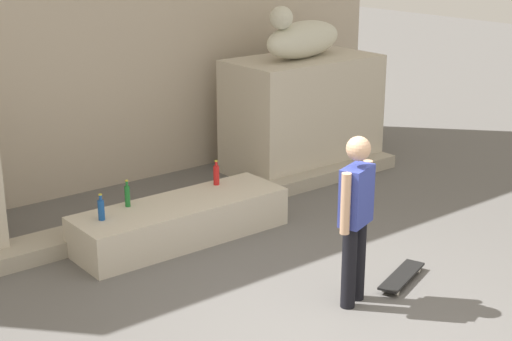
{
  "coord_description": "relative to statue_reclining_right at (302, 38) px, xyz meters",
  "views": [
    {
      "loc": [
        -4.5,
        -4.46,
        3.53
      ],
      "look_at": [
        0.17,
        1.43,
        1.1
      ],
      "focal_mm": 54.44,
      "sensor_mm": 36.0,
      "label": 1
    }
  ],
  "objects": [
    {
      "name": "bottle_red",
      "position": [
        -2.19,
        -0.94,
        -1.35
      ],
      "size": [
        0.07,
        0.07,
        0.31
      ],
      "color": "red",
      "rests_on": "ledge_block"
    },
    {
      "name": "ground_plane",
      "position": [
        -2.87,
        -3.79,
        -1.94
      ],
      "size": [
        40.0,
        40.0,
        0.0
      ],
      "primitive_type": "plane",
      "color": "#605E5B"
    },
    {
      "name": "skater",
      "position": [
        -2.44,
        -3.53,
        -1.02
      ],
      "size": [
        0.52,
        0.31,
        1.67
      ],
      "rotation": [
        0.0,
        0.0,
        0.33
      ],
      "color": "black",
      "rests_on": "ground_plane"
    },
    {
      "name": "skateboard",
      "position": [
        -1.72,
        -3.53,
        -1.87
      ],
      "size": [
        0.82,
        0.46,
        0.08
      ],
      "rotation": [
        0.0,
        0.0,
        0.35
      ],
      "color": "black",
      "rests_on": "ground_plane"
    },
    {
      "name": "statue_reclining_right",
      "position": [
        0.0,
        0.0,
        0.0
      ],
      "size": [
        1.69,
        0.94,
        0.78
      ],
      "rotation": [
        0.0,
        0.0,
        3.39
      ],
      "color": "beige",
      "rests_on": "pedestal_right"
    },
    {
      "name": "bottle_green",
      "position": [
        -3.42,
        -0.93,
        -1.35
      ],
      "size": [
        0.06,
        0.06,
        0.31
      ],
      "color": "#1E722D",
      "rests_on": "ledge_block"
    },
    {
      "name": "ledge_block",
      "position": [
        -2.87,
        -1.18,
        -1.71
      ],
      "size": [
        2.55,
        0.81,
        0.46
      ],
      "primitive_type": "cube",
      "color": "beige",
      "rests_on": "ground_plane"
    },
    {
      "name": "pedestal_right",
      "position": [
        0.04,
        0.01,
        -1.11
      ],
      "size": [
        2.21,
        1.2,
        1.66
      ],
      "primitive_type": "cube",
      "color": "beige",
      "rests_on": "ground_plane"
    },
    {
      "name": "stair_step",
      "position": [
        -2.87,
        -0.61,
        -1.85
      ],
      "size": [
        8.03,
        0.5,
        0.18
      ],
      "primitive_type": "cube",
      "color": "#A9A08F",
      "rests_on": "ground_plane"
    },
    {
      "name": "bottle_blue",
      "position": [
        -3.84,
        -1.12,
        -1.36
      ],
      "size": [
        0.07,
        0.07,
        0.29
      ],
      "color": "#194C99",
      "rests_on": "ledge_block"
    }
  ]
}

